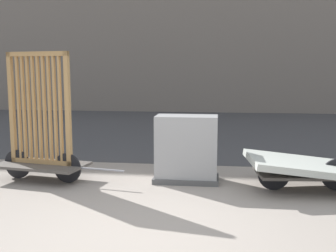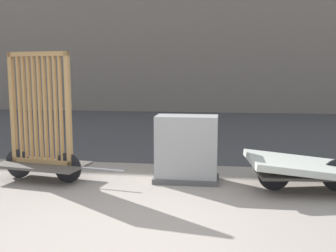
% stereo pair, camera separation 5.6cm
% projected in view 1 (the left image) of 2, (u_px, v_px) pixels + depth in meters
% --- Properties ---
extents(ground_plane, '(60.00, 60.00, 0.00)m').
position_uv_depth(ground_plane, '(143.00, 240.00, 3.97)').
color(ground_plane, gray).
extents(road_strip, '(56.00, 9.76, 0.01)m').
position_uv_depth(road_strip, '(194.00, 128.00, 12.02)').
color(road_strip, '#424244').
rests_on(road_strip, ground_plane).
extents(bike_cart_with_bedframe, '(2.12, 0.94, 1.99)m').
position_uv_depth(bike_cart_with_bedframe, '(41.00, 138.00, 6.08)').
color(bike_cart_with_bedframe, '#4C4742').
rests_on(bike_cart_with_bedframe, ground_plane).
extents(bike_cart_with_mattress, '(2.25, 1.25, 0.50)m').
position_uv_depth(bike_cart_with_mattress, '(306.00, 167.00, 5.62)').
color(bike_cart_with_mattress, '#4C4742').
rests_on(bike_cart_with_mattress, ground_plane).
extents(utility_cabinet, '(1.00, 0.56, 1.03)m').
position_uv_depth(utility_cabinet, '(187.00, 151.00, 6.07)').
color(utility_cabinet, '#4C4C4C').
rests_on(utility_cabinet, ground_plane).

